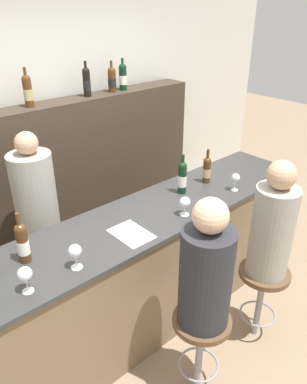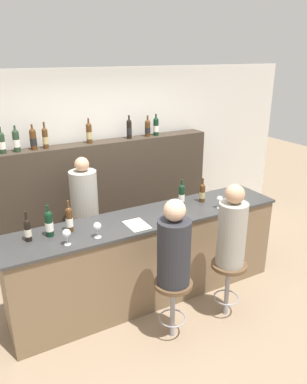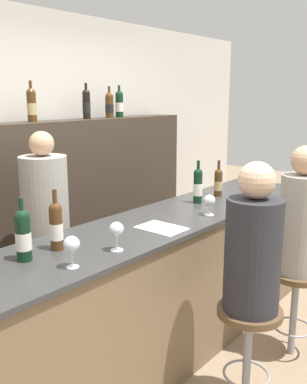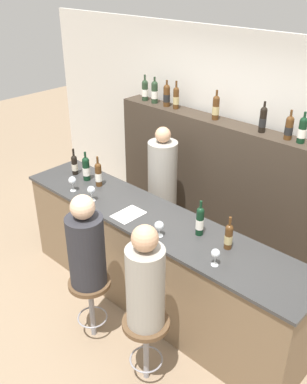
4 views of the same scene
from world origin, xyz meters
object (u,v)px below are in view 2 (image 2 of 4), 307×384
at_px(wine_bottle_backbar_1, 16,140).
at_px(bar_stool_right, 228,274).
at_px(wine_bottle_backbar_2, 33,139).
at_px(guest_seated_right, 232,230).
at_px(wine_glass_1, 97,227).
at_px(bar_stool_left, 173,294).
at_px(wine_bottle_counter_3, 182,195).
at_px(wine_bottle_backbar_5, 129,129).
at_px(wine_bottle_backbar_7, 156,126).
at_px(wine_bottle_counter_0, 28,230).
at_px(bartender, 86,226).
at_px(wine_bottle_counter_1, 49,223).
at_px(wine_bottle_backbar_4, 89,133).
at_px(wine_bottle_backbar_0, 2,143).
at_px(wine_glass_3, 220,199).
at_px(wine_glass_0, 67,234).
at_px(wine_bottle_backbar_6, 148,128).
at_px(wine_bottle_counter_4, 202,193).
at_px(wine_bottle_counter_2, 69,219).
at_px(guest_seated_left, 174,248).
at_px(wine_glass_2, 176,210).
at_px(wine_bottle_backbar_3, 45,138).

distance_m(wine_bottle_backbar_1, bar_stool_right, 2.88).
height_order(wine_bottle_backbar_2, guest_seated_right, wine_bottle_backbar_2).
distance_m(wine_glass_1, bar_stool_left, 1.01).
bearing_deg(wine_bottle_counter_3, wine_bottle_backbar_5, 96.52).
bearing_deg(wine_bottle_backbar_7, wine_bottle_counter_0, -151.35).
xyz_separation_m(wine_bottle_counter_3, wine_glass_1, (-1.17, -0.26, -0.02)).
distance_m(wine_glass_1, bar_stool_right, 1.53).
bearing_deg(wine_bottle_backbar_7, wine_bottle_backbar_1, 180.00).
xyz_separation_m(wine_bottle_backbar_5, bartender, (-0.87, -0.52, -1.04)).
height_order(wine_bottle_counter_1, wine_bottle_backbar_4, wine_bottle_backbar_4).
relative_size(wine_bottle_backbar_0, wine_glass_3, 2.06).
distance_m(wine_bottle_counter_3, bar_stool_right, 1.05).
height_order(wine_bottle_backbar_4, wine_glass_0, wine_bottle_backbar_4).
bearing_deg(wine_bottle_backbar_6, wine_bottle_backbar_0, -180.00).
bearing_deg(bartender, wine_bottle_backbar_5, 30.88).
bearing_deg(wine_bottle_counter_4, wine_bottle_counter_2, 180.00).
distance_m(wine_bottle_backbar_2, wine_glass_0, 1.54).
height_order(wine_bottle_backbar_5, guest_seated_left, wine_bottle_backbar_5).
bearing_deg(wine_bottle_backbar_0, wine_bottle_counter_1, -80.22).
distance_m(wine_bottle_counter_1, wine_bottle_counter_3, 1.57).
bearing_deg(bartender, bar_stool_right, -51.93).
relative_size(wine_bottle_backbar_0, bar_stool_left, 0.48).
bearing_deg(wine_bottle_backbar_2, wine_glass_2, -50.06).
relative_size(bar_stool_left, bartender, 0.40).
height_order(guest_seated_left, bar_stool_right, guest_seated_left).
xyz_separation_m(wine_bottle_backbar_7, bar_stool_right, (-0.18, -1.93, -1.28)).
relative_size(wine_bottle_backbar_0, wine_glass_1, 1.93).
relative_size(wine_bottle_counter_2, wine_bottle_backbar_6, 1.16).
bearing_deg(wine_bottle_counter_1, wine_bottle_backbar_5, 38.11).
xyz_separation_m(wine_glass_0, guest_seated_left, (0.87, -0.53, -0.13)).
distance_m(wine_bottle_backbar_0, wine_bottle_backbar_4, 1.07).
distance_m(wine_bottle_counter_0, guest_seated_right, 2.05).
bearing_deg(wine_bottle_backbar_2, guest_seated_left, -67.27).
bearing_deg(wine_glass_2, wine_bottle_counter_3, 47.51).
bearing_deg(wine_bottle_counter_0, wine_bottle_backbar_1, 81.13).
distance_m(wine_bottle_counter_0, wine_bottle_counter_4, 2.09).
xyz_separation_m(wine_bottle_backbar_3, wine_bottle_backbar_5, (1.14, -0.00, 0.00)).
xyz_separation_m(bar_stool_left, bartender, (-0.39, 1.41, 0.25)).
bearing_deg(wine_bottle_counter_4, wine_bottle_backbar_5, 110.92).
distance_m(wine_bottle_counter_1, wine_bottle_backbar_5, 1.94).
relative_size(wine_bottle_backbar_6, bartender, 0.18).
distance_m(wine_bottle_backbar_0, bar_stool_left, 2.59).
distance_m(wine_bottle_counter_3, wine_bottle_backbar_2, 1.91).
xyz_separation_m(wine_bottle_counter_2, wine_glass_1, (0.20, -0.26, -0.02)).
distance_m(wine_bottle_backbar_7, bar_stool_right, 2.32).
bearing_deg(wine_bottle_backbar_7, bar_stool_right, -95.44).
height_order(wine_bottle_backbar_1, wine_bottle_backbar_3, wine_bottle_backbar_3).
bearing_deg(wine_bottle_counter_4, wine_bottle_backbar_2, 146.55).
bearing_deg(wine_bottle_backbar_5, wine_bottle_backbar_3, 180.00).
relative_size(wine_bottle_backbar_5, guest_seated_left, 0.36).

